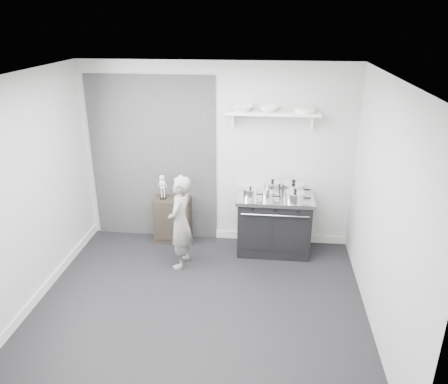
{
  "coord_description": "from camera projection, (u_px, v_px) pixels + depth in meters",
  "views": [
    {
      "loc": [
        0.78,
        -4.3,
        3.27
      ],
      "look_at": [
        0.21,
        0.95,
        1.12
      ],
      "focal_mm": 35.0,
      "sensor_mm": 36.0,
      "label": 1
    }
  ],
  "objects": [
    {
      "name": "plate_stack",
      "position": [
        305.0,
        110.0,
        5.91
      ],
      "size": [
        0.28,
        0.28,
        0.06
      ],
      "primitive_type": "cylinder",
      "color": "white",
      "rests_on": "wall_shelf"
    },
    {
      "name": "skeleton_torso",
      "position": [
        181.0,
        185.0,
        6.46
      ],
      "size": [
        0.12,
        0.08,
        0.44
      ],
      "primitive_type": null,
      "color": "beige",
      "rests_on": "side_cabinet"
    },
    {
      "name": "bowl_small",
      "position": [
        269.0,
        109.0,
        5.95
      ],
      "size": [
        0.25,
        0.25,
        0.08
      ],
      "primitive_type": "imported",
      "color": "white",
      "rests_on": "wall_shelf"
    },
    {
      "name": "pot_front_left",
      "position": [
        250.0,
        193.0,
        6.11
      ],
      "size": [
        0.29,
        0.2,
        0.18
      ],
      "color": "silver",
      "rests_on": "stove"
    },
    {
      "name": "child",
      "position": [
        180.0,
        222.0,
        5.91
      ],
      "size": [
        0.39,
        0.52,
        1.32
      ],
      "primitive_type": "imported",
      "rotation": [
        0.0,
        0.0,
        -1.73
      ],
      "color": "gray",
      "rests_on": "ground"
    },
    {
      "name": "skeleton_full",
      "position": [
        163.0,
        185.0,
        6.49
      ],
      "size": [
        0.12,
        0.08,
        0.43
      ],
      "primitive_type": null,
      "color": "beige",
      "rests_on": "side_cabinet"
    },
    {
      "name": "pot_back_left",
      "position": [
        272.0,
        187.0,
        6.3
      ],
      "size": [
        0.33,
        0.24,
        0.21
      ],
      "color": "silver",
      "rests_on": "stove"
    },
    {
      "name": "bowl_large",
      "position": [
        241.0,
        108.0,
        5.99
      ],
      "size": [
        0.32,
        0.32,
        0.08
      ],
      "primitive_type": "imported",
      "color": "white",
      "rests_on": "wall_shelf"
    },
    {
      "name": "pot_front_center",
      "position": [
        268.0,
        195.0,
        6.07
      ],
      "size": [
        0.26,
        0.17,
        0.15
      ],
      "color": "silver",
      "rests_on": "stove"
    },
    {
      "name": "ground",
      "position": [
        198.0,
        306.0,
        5.27
      ],
      "size": [
        4.0,
        4.0,
        0.0
      ],
      "primitive_type": "plane",
      "color": "black",
      "rests_on": "ground"
    },
    {
      "name": "room_shell",
      "position": [
        189.0,
        174.0,
        4.8
      ],
      "size": [
        4.02,
        3.62,
        2.71
      ],
      "color": "beige",
      "rests_on": "ground"
    },
    {
      "name": "side_cabinet",
      "position": [
        173.0,
        220.0,
        6.69
      ],
      "size": [
        0.54,
        0.32,
        0.7
      ],
      "primitive_type": "cube",
      "color": "black",
      "rests_on": "ground"
    },
    {
      "name": "pot_front_right",
      "position": [
        295.0,
        197.0,
        5.99
      ],
      "size": [
        0.36,
        0.27,
        0.19
      ],
      "color": "silver",
      "rests_on": "stove"
    },
    {
      "name": "stove",
      "position": [
        274.0,
        223.0,
        6.38
      ],
      "size": [
        1.09,
        0.68,
        0.88
      ],
      "color": "black",
      "rests_on": "ground"
    },
    {
      "name": "pot_back_right",
      "position": [
        293.0,
        189.0,
        6.24
      ],
      "size": [
        0.42,
        0.33,
        0.22
      ],
      "color": "silver",
      "rests_on": "stove"
    },
    {
      "name": "wall_shelf",
      "position": [
        272.0,
        114.0,
        5.98
      ],
      "size": [
        1.3,
        0.26,
        0.24
      ],
      "color": "white",
      "rests_on": "room_shell"
    }
  ]
}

